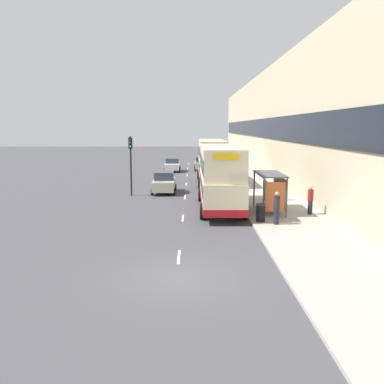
# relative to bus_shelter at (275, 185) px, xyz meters

# --- Properties ---
(ground_plane) EXTENTS (220.00, 220.00, 0.00)m
(ground_plane) POSITION_rel_bus_shelter_xyz_m (-5.77, -11.84, -1.88)
(ground_plane) COLOR #424247
(pavement) EXTENTS (5.00, 93.00, 0.14)m
(pavement) POSITION_rel_bus_shelter_xyz_m (0.73, 26.66, -1.81)
(pavement) COLOR #A39E93
(pavement) RESTS_ON ground_plane
(terrace_facade) EXTENTS (3.10, 93.00, 12.16)m
(terrace_facade) POSITION_rel_bus_shelter_xyz_m (4.72, 26.66, 4.20)
(terrace_facade) COLOR #C6B793
(terrace_facade) RESTS_ON ground_plane
(lane_mark_0) EXTENTS (0.12, 2.00, 0.01)m
(lane_mark_0) POSITION_rel_bus_shelter_xyz_m (-5.77, -9.26, -1.87)
(lane_mark_0) COLOR silver
(lane_mark_0) RESTS_ON ground_plane
(lane_mark_1) EXTENTS (0.12, 2.00, 0.01)m
(lane_mark_1) POSITION_rel_bus_shelter_xyz_m (-5.77, -1.29, -1.87)
(lane_mark_1) COLOR silver
(lane_mark_1) RESTS_ON ground_plane
(lane_mark_2) EXTENTS (0.12, 2.00, 0.01)m
(lane_mark_2) POSITION_rel_bus_shelter_xyz_m (-5.77, 6.67, -1.87)
(lane_mark_2) COLOR silver
(lane_mark_2) RESTS_ON ground_plane
(lane_mark_3) EXTENTS (0.12, 2.00, 0.01)m
(lane_mark_3) POSITION_rel_bus_shelter_xyz_m (-5.77, 14.63, -1.87)
(lane_mark_3) COLOR silver
(lane_mark_3) RESTS_ON ground_plane
(lane_mark_4) EXTENTS (0.12, 2.00, 0.01)m
(lane_mark_4) POSITION_rel_bus_shelter_xyz_m (-5.77, 22.59, -1.87)
(lane_mark_4) COLOR silver
(lane_mark_4) RESTS_ON ground_plane
(lane_mark_5) EXTENTS (0.12, 2.00, 0.01)m
(lane_mark_5) POSITION_rel_bus_shelter_xyz_m (-5.77, 30.55, -1.87)
(lane_mark_5) COLOR silver
(lane_mark_5) RESTS_ON ground_plane
(lane_mark_6) EXTENTS (0.12, 2.00, 0.01)m
(lane_mark_6) POSITION_rel_bus_shelter_xyz_m (-5.77, 38.52, -1.87)
(lane_mark_6) COLOR silver
(lane_mark_6) RESTS_ON ground_plane
(bus_shelter) EXTENTS (1.60, 4.20, 2.48)m
(bus_shelter) POSITION_rel_bus_shelter_xyz_m (0.00, 0.00, 0.00)
(bus_shelter) COLOR #4C4C51
(bus_shelter) RESTS_ON ground_plane
(double_decker_bus_near) EXTENTS (2.85, 10.07, 4.30)m
(double_decker_bus_near) POSITION_rel_bus_shelter_xyz_m (-3.30, 1.50, 0.41)
(double_decker_bus_near) COLOR beige
(double_decker_bus_near) RESTS_ON ground_plane
(double_decker_bus_ahead) EXTENTS (2.85, 10.19, 4.30)m
(double_decker_bus_ahead) POSITION_rel_bus_shelter_xyz_m (-3.21, 15.15, 0.41)
(double_decker_bus_ahead) COLOR beige
(double_decker_bus_ahead) RESTS_ON ground_plane
(car_0) EXTENTS (1.99, 4.17, 1.68)m
(car_0) POSITION_rel_bus_shelter_xyz_m (-7.70, 27.00, -1.04)
(car_0) COLOR silver
(car_0) RESTS_ON ground_plane
(car_1) EXTENTS (2.08, 4.44, 1.73)m
(car_1) POSITION_rel_bus_shelter_xyz_m (-2.71, 51.80, -1.02)
(car_1) COLOR silver
(car_1) RESTS_ON ground_plane
(car_2) EXTENTS (2.01, 4.16, 1.79)m
(car_2) POSITION_rel_bus_shelter_xyz_m (-7.59, 9.10, -0.99)
(car_2) COLOR #B7B799
(car_2) RESTS_ON ground_plane
(car_3) EXTENTS (2.06, 4.30, 1.76)m
(car_3) POSITION_rel_bus_shelter_xyz_m (-3.87, 28.57, -1.01)
(car_3) COLOR #B7B799
(car_3) RESTS_ON ground_plane
(pedestrian_at_shelter) EXTENTS (0.34, 0.34, 1.74)m
(pedestrian_at_shelter) POSITION_rel_bus_shelter_xyz_m (0.79, 1.00, -0.85)
(pedestrian_at_shelter) COLOR #23232D
(pedestrian_at_shelter) RESTS_ON ground_plane
(pedestrian_1) EXTENTS (0.35, 0.35, 1.79)m
(pedestrian_1) POSITION_rel_bus_shelter_xyz_m (2.23, -0.71, -0.82)
(pedestrian_1) COLOR #23232D
(pedestrian_1) RESTS_ON ground_plane
(pedestrian_2) EXTENTS (0.33, 0.33, 1.67)m
(pedestrian_2) POSITION_rel_bus_shelter_xyz_m (0.26, 4.50, -0.88)
(pedestrian_2) COLOR #23232D
(pedestrian_2) RESTS_ON ground_plane
(pedestrian_3) EXTENTS (0.37, 0.37, 1.85)m
(pedestrian_3) POSITION_rel_bus_shelter_xyz_m (-0.45, -3.52, -0.79)
(pedestrian_3) COLOR #23232D
(pedestrian_3) RESTS_ON ground_plane
(pedestrian_4) EXTENTS (0.32, 0.32, 1.60)m
(pedestrian_4) POSITION_rel_bus_shelter_xyz_m (1.40, 4.53, -0.92)
(pedestrian_4) COLOR #23232D
(pedestrian_4) RESTS_ON ground_plane
(litter_bin) EXTENTS (0.55, 0.55, 1.05)m
(litter_bin) POSITION_rel_bus_shelter_xyz_m (-1.22, -2.86, -1.21)
(litter_bin) COLOR black
(litter_bin) RESTS_ON ground_plane
(traffic_light_far_kerb) EXTENTS (0.30, 0.32, 4.85)m
(traffic_light_far_kerb) POSITION_rel_bus_shelter_xyz_m (-10.17, 7.48, 1.39)
(traffic_light_far_kerb) COLOR black
(traffic_light_far_kerb) RESTS_ON ground_plane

